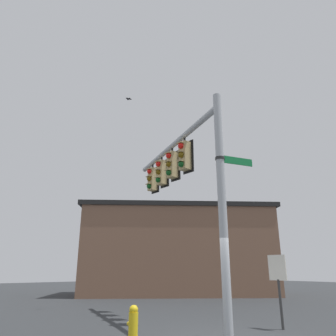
{
  "coord_description": "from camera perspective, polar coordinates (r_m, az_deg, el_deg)",
  "views": [
    {
      "loc": [
        -5.87,
        6.74,
        1.71
      ],
      "look_at": [
        3.78,
        -1.14,
        5.63
      ],
      "focal_mm": 34.4,
      "sensor_mm": 36.0,
      "label": 1
    }
  ],
  "objects": [
    {
      "name": "bird_flying",
      "position": [
        17.28,
        -6.98,
        12.07
      ],
      "size": [
        0.26,
        0.35,
        0.08
      ],
      "color": "black"
    },
    {
      "name": "street_name_sign",
      "position": [
        9.62,
        10.86,
        1.41
      ],
      "size": [
        0.48,
        1.21,
        0.22
      ],
      "color": "#147238"
    },
    {
      "name": "historical_marker",
      "position": [
        10.98,
        18.96,
        -18.15
      ],
      "size": [
        0.6,
        0.08,
        2.13
      ],
      "color": "#333333",
      "rests_on": "ground"
    },
    {
      "name": "traffic_light_arm_end",
      "position": [
        14.72,
        -2.82,
        -2.0
      ],
      "size": [
        0.54,
        0.49,
        1.31
      ],
      "color": "black"
    },
    {
      "name": "storefront_building",
      "position": [
        23.78,
        1.67,
        -14.31
      ],
      "size": [
        12.65,
        14.25,
        5.98
      ],
      "color": "brown",
      "rests_on": "ground"
    },
    {
      "name": "fire_hydrant",
      "position": [
        9.1,
        -6.18,
        -25.52
      ],
      "size": [
        0.35,
        0.24,
        0.82
      ],
      "color": "yellow",
      "rests_on": "ground"
    },
    {
      "name": "signal_pole",
      "position": [
        9.1,
        9.58,
        -6.36
      ],
      "size": [
        0.24,
        0.24,
        6.84
      ],
      "primitive_type": "cylinder",
      "color": "#ADB2B7",
      "rests_on": "ground"
    },
    {
      "name": "mast_arm",
      "position": [
        12.95,
        0.75,
        3.93
      ],
      "size": [
        6.77,
        2.23,
        0.21
      ],
      "primitive_type": "cylinder",
      "rotation": [
        0.0,
        1.57,
        5.99
      ],
      "color": "#ADB2B7"
    },
    {
      "name": "traffic_light_nearest_pole",
      "position": [
        11.66,
        2.92,
        2.19
      ],
      "size": [
        0.54,
        0.49,
        1.31
      ],
      "color": "black"
    },
    {
      "name": "traffic_light_mid_inner",
      "position": [
        12.66,
        0.7,
        0.57
      ],
      "size": [
        0.54,
        0.49,
        1.31
      ],
      "color": "black"
    },
    {
      "name": "traffic_light_mid_outer",
      "position": [
        13.68,
        -1.19,
        -0.81
      ],
      "size": [
        0.54,
        0.49,
        1.31
      ],
      "color": "black"
    }
  ]
}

